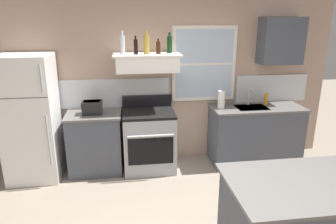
{
  "coord_description": "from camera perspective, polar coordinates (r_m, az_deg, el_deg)",
  "views": [
    {
      "loc": [
        -0.55,
        -2.47,
        2.24
      ],
      "look_at": [
        -0.05,
        1.2,
        1.1
      ],
      "focal_mm": 32.93,
      "sensor_mm": 36.0,
      "label": 1
    }
  ],
  "objects": [
    {
      "name": "bottle_champagne_gold_foil",
      "position": [
        4.41,
        -3.99,
        12.35
      ],
      "size": [
        0.08,
        0.08,
        0.31
      ],
      "color": "#B29333",
      "rests_on": "range_hood_shelf"
    },
    {
      "name": "counter_left_of_stove",
      "position": [
        4.75,
        -13.28,
        -5.44
      ],
      "size": [
        0.79,
        0.63,
        0.91
      ],
      "color": "#474C56",
      "rests_on": "ground_plane"
    },
    {
      "name": "dish_soap_bottle",
      "position": [
        5.13,
        17.67,
        2.3
      ],
      "size": [
        0.06,
        0.06,
        0.18
      ],
      "primitive_type": "cylinder",
      "color": "orange",
      "rests_on": "counter_right_with_sink"
    },
    {
      "name": "bottle_balsamic_dark",
      "position": [
        4.42,
        -5.98,
        11.99
      ],
      "size": [
        0.06,
        0.06,
        0.26
      ],
      "color": "black",
      "rests_on": "range_hood_shelf"
    },
    {
      "name": "upper_cabinet_right",
      "position": [
        5.1,
        20.17,
        12.28
      ],
      "size": [
        0.64,
        0.32,
        0.7
      ],
      "color": "#474C56"
    },
    {
      "name": "sink_faucet",
      "position": [
        4.99,
        14.86,
        3.15
      ],
      "size": [
        0.03,
        0.17,
        0.28
      ],
      "color": "silver",
      "rests_on": "counter_right_with_sink"
    },
    {
      "name": "bottle_dark_green_wine",
      "position": [
        4.54,
        0.28,
        12.41
      ],
      "size": [
        0.07,
        0.07,
        0.29
      ],
      "color": "#143819",
      "rests_on": "range_hood_shelf"
    },
    {
      "name": "stove_range",
      "position": [
        4.69,
        -3.54,
        -5.15
      ],
      "size": [
        0.76,
        0.69,
        1.09
      ],
      "color": "#9EA0A5",
      "rests_on": "ground_plane"
    },
    {
      "name": "toaster",
      "position": [
        4.54,
        -13.84,
        0.87
      ],
      "size": [
        0.3,
        0.2,
        0.19
      ],
      "color": "black",
      "rests_on": "counter_left_of_stove"
    },
    {
      "name": "refrigerator",
      "position": [
        4.72,
        -24.03,
        -1.11
      ],
      "size": [
        0.7,
        0.72,
        1.77
      ],
      "color": "white",
      "rests_on": "ground_plane"
    },
    {
      "name": "back_wall",
      "position": [
        4.82,
        -0.71,
        6.5
      ],
      "size": [
        5.4,
        0.11,
        2.7
      ],
      "color": "tan",
      "rests_on": "ground_plane"
    },
    {
      "name": "bottle_clear_tall",
      "position": [
        4.42,
        -8.42,
        12.26
      ],
      "size": [
        0.06,
        0.06,
        0.32
      ],
      "color": "silver",
      "rests_on": "range_hood_shelf"
    },
    {
      "name": "counter_right_with_sink",
      "position": [
        5.13,
        15.77,
        -3.9
      ],
      "size": [
        1.43,
        0.63,
        0.91
      ],
      "color": "#474C56",
      "rests_on": "ground_plane"
    },
    {
      "name": "range_hood_shelf",
      "position": [
        4.48,
        -3.9,
        9.17
      ],
      "size": [
        0.96,
        0.52,
        0.24
      ],
      "color": "white"
    },
    {
      "name": "bottle_brown_stout",
      "position": [
        4.43,
        -1.82,
        11.84
      ],
      "size": [
        0.06,
        0.06,
        0.21
      ],
      "color": "#381E0F",
      "rests_on": "range_hood_shelf"
    },
    {
      "name": "paper_towel_roll",
      "position": [
        4.75,
        9.86,
        2.28
      ],
      "size": [
        0.11,
        0.11,
        0.27
      ],
      "primitive_type": "cylinder",
      "color": "white",
      "rests_on": "counter_right_with_sink"
    }
  ]
}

